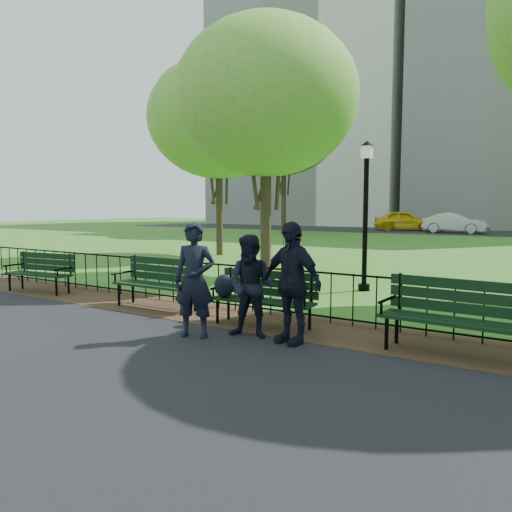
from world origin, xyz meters
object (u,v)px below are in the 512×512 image
Objects in this scene: park_bench_right_a at (458,309)px; tree_far_w at (284,129)px; park_bench_left_a at (159,277)px; tree_near_w at (266,98)px; park_bench_left_b at (42,268)px; tree_mid_w at (219,118)px; person_mid at (252,286)px; lamppost at (366,210)px; person_left at (194,280)px; sedan_silver at (456,223)px; park_bench_main at (251,290)px; person_right at (291,283)px; taxi at (404,220)px.

park_bench_right_a is 0.18× the size of tree_far_w.
tree_near_w reaches higher than park_bench_left_a.
park_bench_left_b is 0.90× the size of park_bench_right_a.
park_bench_right_a is 0.25× the size of tree_mid_w.
person_mid is at bearing -50.76° from tree_mid_w.
lamppost reaches higher than person_left.
lamppost is at bearing 77.80° from person_mid.
lamppost is (2.63, 4.19, 1.31)m from park_bench_left_a.
person_mid is at bearing -169.32° from sedan_silver.
park_bench_left_b is 1.15× the size of person_mid.
sedan_silver reaches higher than park_bench_main.
tree_near_w is 8.20m from person_left.
park_bench_left_a reaches higher than park_bench_left_b.
person_right is at bearing -48.48° from tree_mid_w.
tree_far_w reaches higher than person_left.
tree_mid_w reaches higher than park_bench_right_a.
park_bench_right_a is at bearing 27.74° from person_right.
park_bench_right_a is 0.57× the size of lamppost.
sedan_silver is (-0.88, 32.29, 0.15)m from park_bench_left_a.
lamppost reaches higher than person_mid.
taxi reaches higher than park_bench_main.
lamppost is 1.98× the size of person_right.
person_mid is at bearing -13.84° from park_bench_left_b.
tree_near_w reaches higher than lamppost.
tree_near_w is 4.64× the size of person_mid.
tree_near_w is 6.42m from tree_mid_w.
park_bench_main is 0.51× the size of lamppost.
park_bench_left_b is at bearing -145.39° from lamppost.
tree_near_w reaches higher than park_bench_left_b.
park_bench_main is at bearing 54.75° from person_left.
tree_far_w is 30.15m from person_right.
person_mid is at bearing -164.04° from person_right.
park_bench_main is at bearing -94.29° from lamppost.
park_bench_left_a is 32.31m from sedan_silver.
park_bench_left_b is at bearing 147.78° from person_left.
park_bench_right_a is 30.80m from tree_far_w.
lamppost is at bearing 57.21° from park_bench_left_a.
park_bench_left_b is at bearing 159.85° from person_mid.
tree_near_w is (-3.05, 5.39, 4.46)m from park_bench_main.
tree_mid_w is at bearing 142.40° from person_right.
park_bench_left_a is 0.39× the size of taxi.
tree_far_w is at bearing 99.94° from park_bench_left_b.
tree_mid_w is 13.91m from person_left.
tree_mid_w reaches higher than lamppost.
park_bench_right_a is at bearing -55.73° from tree_far_w.
park_bench_main is 0.38× the size of taxi.
tree_near_w is at bearing 92.68° from person_left.
tree_mid_w is 16.45m from tree_far_w.
person_mid is (0.12, -5.06, -1.12)m from lamppost.
tree_near_w reaches higher than person_left.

